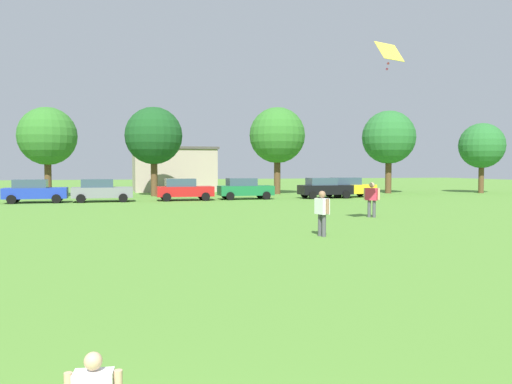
{
  "coord_description": "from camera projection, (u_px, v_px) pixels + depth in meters",
  "views": [
    {
      "loc": [
        0.43,
        -2.44,
        2.55
      ],
      "look_at": [
        4.11,
        10.82,
        1.9
      ],
      "focal_mm": 37.03,
      "sensor_mm": 36.0,
      "label": 1
    }
  ],
  "objects": [
    {
      "name": "adult_bystander",
      "position": [
        322.0,
        209.0,
        19.39
      ],
      "size": [
        0.42,
        0.79,
        1.68
      ],
      "rotation": [
        0.0,
        0.0,
        1.79
      ],
      "color": "#4C4C51",
      "rests_on": "ground"
    },
    {
      "name": "kite",
      "position": [
        389.0,
        53.0,
        20.95
      ],
      "size": [
        1.32,
        0.92,
        1.12
      ],
      "color": "yellow"
    },
    {
      "name": "ground_plane",
      "position": [
        103.0,
        210.0,
        31.23
      ],
      "size": [
        160.0,
        160.0,
        0.0
      ],
      "primitive_type": "plane",
      "color": "#568C33"
    },
    {
      "name": "tree_center_left",
      "position": [
        154.0,
        136.0,
        46.24
      ],
      "size": [
        5.02,
        5.02,
        7.83
      ],
      "color": "brown",
      "rests_on": "ground"
    },
    {
      "name": "tree_left",
      "position": [
        47.0,
        136.0,
        44.52
      ],
      "size": [
        4.9,
        4.9,
        7.63
      ],
      "color": "brown",
      "rests_on": "ground"
    },
    {
      "name": "parked_car_yellow_6",
      "position": [
        348.0,
        187.0,
        44.67
      ],
      "size": [
        4.3,
        2.02,
        1.68
      ],
      "color": "yellow",
      "rests_on": "ground"
    },
    {
      "name": "bystander_near_trees",
      "position": [
        372.0,
        197.0,
        26.76
      ],
      "size": [
        0.64,
        0.65,
        1.78
      ],
      "rotation": [
        0.0,
        0.0,
        2.34
      ],
      "color": "#4C4C51",
      "rests_on": "ground"
    },
    {
      "name": "parked_car_red_3",
      "position": [
        184.0,
        189.0,
        40.37
      ],
      "size": [
        4.3,
        2.02,
        1.68
      ],
      "color": "red",
      "rests_on": "ground"
    },
    {
      "name": "tree_far_right",
      "position": [
        482.0,
        146.0,
        51.85
      ],
      "size": [
        4.42,
        4.42,
        6.89
      ],
      "color": "brown",
      "rests_on": "ground"
    },
    {
      "name": "parked_car_green_4",
      "position": [
        245.0,
        189.0,
        41.94
      ],
      "size": [
        4.3,
        2.02,
        1.68
      ],
      "color": "#196B38",
      "rests_on": "ground"
    },
    {
      "name": "parked_car_black_5",
      "position": [
        324.0,
        188.0,
        43.36
      ],
      "size": [
        4.3,
        2.02,
        1.68
      ],
      "color": "black",
      "rests_on": "ground"
    },
    {
      "name": "tree_right",
      "position": [
        389.0,
        138.0,
        51.4
      ],
      "size": [
        5.18,
        5.18,
        8.07
      ],
      "color": "brown",
      "rests_on": "ground"
    },
    {
      "name": "parked_car_blue_1",
      "position": [
        34.0,
        191.0,
        37.66
      ],
      "size": [
        4.3,
        2.02,
        1.68
      ],
      "color": "#1E38AD",
      "rests_on": "ground"
    },
    {
      "name": "tree_center_right",
      "position": [
        277.0,
        136.0,
        49.89
      ],
      "size": [
        5.27,
        5.27,
        8.22
      ],
      "color": "brown",
      "rests_on": "ground"
    },
    {
      "name": "parked_car_gray_2",
      "position": [
        101.0,
        190.0,
        38.72
      ],
      "size": [
        4.3,
        2.02,
        1.68
      ],
      "color": "slate",
      "rests_on": "ground"
    },
    {
      "name": "house_left",
      "position": [
        173.0,
        169.0,
        56.88
      ],
      "size": [
        8.66,
        7.59,
        4.67
      ],
      "color": "tan",
      "rests_on": "ground"
    }
  ]
}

